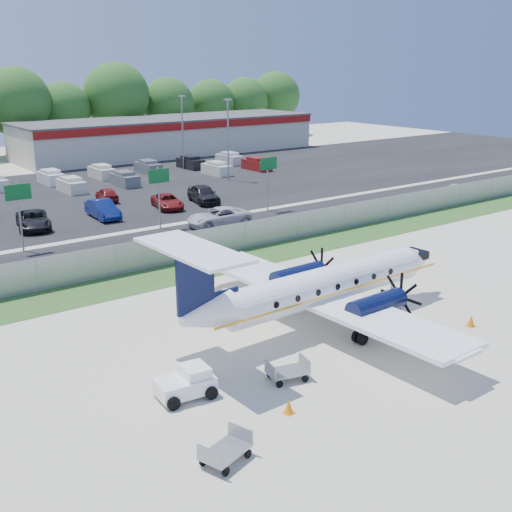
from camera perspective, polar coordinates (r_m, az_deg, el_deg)
ground at (r=33.05m, az=6.28°, el=-6.23°), size 170.00×170.00×0.00m
grass_verge at (r=42.02m, az=-4.91°, el=-1.10°), size 170.00×4.00×0.02m
access_road at (r=47.87m, az=-9.36°, el=0.98°), size 170.00×8.00×0.02m
parking_lot at (r=66.76m, az=-17.82°, el=4.87°), size 170.00×32.00×0.02m
perimeter_fence at (r=43.37m, az=-6.34°, el=0.80°), size 120.00×0.06×1.99m
building_east at (r=96.82m, az=-7.66°, el=10.57°), size 44.40×12.40×5.24m
sign_left at (r=47.71m, az=-20.34°, el=4.55°), size 1.80×0.26×5.00m
sign_mid at (r=51.80m, az=-8.62°, el=6.30°), size 1.80×0.26×5.00m
sign_right at (r=57.72m, az=1.09°, el=7.55°), size 1.80×0.26×5.00m
light_pole_ne at (r=73.11m, az=-2.51°, el=10.77°), size 0.90×0.35×9.09m
light_pole_se at (r=81.52m, az=-6.56°, el=11.30°), size 0.90×0.35×9.09m
aircraft at (r=32.46m, az=5.83°, el=-2.68°), size 17.48×17.26×5.44m
pushback_tug at (r=26.31m, az=-6.13°, el=-11.14°), size 2.41×1.84×1.23m
baggage_cart_near at (r=22.45m, az=-2.72°, el=-16.88°), size 1.98×1.53×0.92m
baggage_cart_far at (r=27.50m, az=2.83°, el=-10.16°), size 1.89×1.39×0.89m
cone_nose at (r=34.54m, az=18.57°, el=-5.51°), size 0.42×0.42×0.60m
cone_port_wing at (r=25.20m, az=2.92°, el=-13.24°), size 0.40×0.40×0.56m
cone_starboard_wing at (r=36.93m, az=-1.33°, el=-3.22°), size 0.36×0.36×0.51m
road_car_mid at (r=53.03m, az=-3.33°, el=2.71°), size 5.62×3.01×1.50m
road_car_east at (r=68.08m, az=17.35°, el=5.12°), size 4.15×2.67×1.32m
parked_car_b at (r=54.94m, az=-19.12°, el=2.30°), size 3.58×5.70×1.47m
parked_car_c at (r=57.07m, az=-13.42°, el=3.29°), size 1.96×4.92×1.59m
parked_car_d at (r=59.88m, az=-7.86°, el=4.21°), size 3.25×5.10×1.31m
parked_car_e at (r=61.92m, az=-4.67°, el=4.73°), size 3.11×5.38×1.72m
parked_car_g at (r=64.10m, az=-13.08°, el=4.76°), size 2.22×4.12×1.33m
far_parking_rows at (r=71.43m, az=-19.17°, el=5.47°), size 56.00×10.00×1.60m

